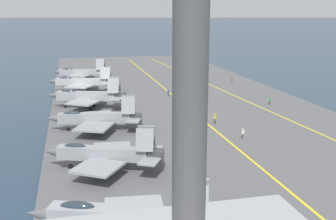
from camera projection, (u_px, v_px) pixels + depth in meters
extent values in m
plane|color=#23384C|center=(198.00, 118.00, 81.24)|extent=(2000.00, 2000.00, 0.00)
cube|color=#565659|center=(198.00, 117.00, 81.19)|extent=(213.60, 55.84, 0.40)
cube|color=yellow|center=(272.00, 112.00, 84.52)|extent=(191.88, 12.43, 0.01)
cube|color=yellow|center=(198.00, 116.00, 81.14)|extent=(192.24, 0.36, 0.01)
cube|color=#93999E|center=(122.00, 219.00, 36.27)|extent=(6.09, 12.69, 1.85)
cone|color=#5B5E60|center=(39.00, 214.00, 37.12)|extent=(2.48, 2.88, 1.76)
ellipsoid|color=#232D38|center=(77.00, 207.00, 36.51)|extent=(2.02, 3.28, 1.02)
cube|color=#93999E|center=(134.00, 208.00, 39.51)|extent=(5.19, 5.99, 0.28)
cube|color=#93999E|center=(194.00, 202.00, 34.07)|extent=(1.66, 2.58, 2.82)
cube|color=#93999E|center=(195.00, 192.00, 35.95)|extent=(1.66, 2.58, 2.82)
cube|color=#93999E|center=(205.00, 211.00, 37.71)|extent=(3.17, 2.87, 0.20)
cube|color=gray|center=(102.00, 153.00, 53.68)|extent=(5.45, 11.52, 1.66)
cone|color=#5B5E60|center=(51.00, 151.00, 54.42)|extent=(2.22, 2.60, 1.57)
cube|color=#38383A|center=(156.00, 155.00, 52.93)|extent=(2.43, 2.41, 1.41)
ellipsoid|color=#232D38|center=(75.00, 146.00, 53.89)|extent=(1.80, 2.97, 0.91)
cube|color=gray|center=(98.00, 167.00, 50.42)|extent=(7.18, 7.11, 0.28)
cube|color=gray|center=(112.00, 149.00, 57.11)|extent=(5.74, 5.52, 0.28)
cube|color=gray|center=(145.00, 140.00, 51.69)|extent=(1.58, 2.37, 2.85)
cube|color=gray|center=(147.00, 136.00, 53.37)|extent=(1.58, 2.37, 2.85)
cube|color=gray|center=(149.00, 161.00, 50.83)|extent=(3.52, 3.30, 0.20)
cube|color=gray|center=(155.00, 150.00, 55.13)|extent=(3.13, 2.63, 0.20)
cylinder|color=#B2B2B7|center=(70.00, 163.00, 54.52)|extent=(0.16, 0.16, 1.41)
cylinder|color=black|center=(70.00, 166.00, 54.61)|extent=(0.41, 0.64, 0.60)
cylinder|color=#B2B2B7|center=(110.00, 168.00, 52.79)|extent=(0.16, 0.16, 1.41)
cylinder|color=black|center=(110.00, 171.00, 52.89)|extent=(0.41, 0.64, 0.60)
cylinder|color=#B2B2B7|center=(114.00, 162.00, 55.03)|extent=(0.16, 0.16, 1.41)
cylinder|color=black|center=(114.00, 165.00, 55.13)|extent=(0.41, 0.64, 0.60)
cube|color=gray|center=(94.00, 118.00, 71.28)|extent=(3.64, 12.13, 1.62)
cone|color=#5B5E60|center=(52.00, 118.00, 70.89)|extent=(1.90, 2.50, 1.54)
cube|color=#38383A|center=(136.00, 117.00, 71.68)|extent=(2.17, 2.24, 1.38)
ellipsoid|color=#232D38|center=(72.00, 114.00, 70.89)|extent=(1.38, 3.03, 0.89)
cube|color=gray|center=(94.00, 127.00, 67.81)|extent=(7.43, 7.11, 0.28)
cube|color=gray|center=(99.00, 115.00, 75.04)|extent=(6.19, 5.61, 0.28)
cube|color=gray|center=(128.00, 105.00, 70.24)|extent=(1.29, 2.40, 2.97)
cube|color=gray|center=(129.00, 103.00, 71.89)|extent=(1.29, 2.40, 2.97)
cube|color=gray|center=(133.00, 121.00, 69.50)|extent=(3.40, 3.09, 0.20)
cube|color=gray|center=(134.00, 114.00, 73.79)|extent=(2.81, 2.29, 0.20)
cylinder|color=#B2B2B7|center=(68.00, 127.00, 71.38)|extent=(0.16, 0.16, 1.41)
cylinder|color=black|center=(68.00, 129.00, 71.48)|extent=(0.32, 0.63, 0.60)
cylinder|color=#B2B2B7|center=(101.00, 128.00, 70.60)|extent=(0.16, 0.16, 1.41)
cylinder|color=black|center=(101.00, 130.00, 70.69)|extent=(0.32, 0.63, 0.60)
cylinder|color=#B2B2B7|center=(102.00, 125.00, 72.80)|extent=(0.16, 0.16, 1.41)
cylinder|color=black|center=(102.00, 127.00, 72.90)|extent=(0.32, 0.63, 0.60)
cube|color=#93999E|center=(86.00, 96.00, 87.17)|extent=(5.59, 12.20, 1.77)
cone|color=#5B5E60|center=(53.00, 95.00, 87.83)|extent=(2.34, 2.74, 1.69)
cube|color=#38383A|center=(121.00, 97.00, 86.49)|extent=(2.57, 2.54, 1.51)
ellipsoid|color=#232D38|center=(68.00, 92.00, 87.31)|extent=(1.87, 3.14, 0.98)
cube|color=#93999E|center=(83.00, 102.00, 83.84)|extent=(7.33, 7.33, 0.28)
cube|color=#93999E|center=(93.00, 95.00, 90.69)|extent=(5.71, 5.71, 0.28)
cube|color=#93999E|center=(113.00, 86.00, 85.14)|extent=(1.63, 2.50, 3.05)
cube|color=#93999E|center=(115.00, 84.00, 86.95)|extent=(1.63, 2.50, 3.05)
cube|color=#93999E|center=(116.00, 99.00, 84.32)|extent=(3.57, 3.38, 0.20)
cube|color=#93999E|center=(121.00, 94.00, 88.75)|extent=(3.11, 2.71, 0.20)
cylinder|color=#B2B2B7|center=(65.00, 104.00, 88.00)|extent=(0.16, 0.16, 1.75)
cylinder|color=black|center=(65.00, 106.00, 88.14)|extent=(0.40, 0.64, 0.60)
cylinder|color=#B2B2B7|center=(91.00, 106.00, 86.26)|extent=(0.16, 0.16, 1.75)
cylinder|color=black|center=(91.00, 108.00, 86.40)|extent=(0.40, 0.64, 0.60)
cylinder|color=#B2B2B7|center=(94.00, 103.00, 88.67)|extent=(0.16, 0.16, 1.75)
cylinder|color=black|center=(94.00, 106.00, 88.80)|extent=(0.40, 0.64, 0.60)
cube|color=#A8AAAF|center=(81.00, 82.00, 104.26)|extent=(4.75, 12.64, 1.61)
cone|color=#5B5E60|center=(52.00, 81.00, 104.45)|extent=(2.08, 2.70, 1.53)
cube|color=#38383A|center=(111.00, 82.00, 104.07)|extent=(2.31, 2.45, 1.37)
ellipsoid|color=#232D38|center=(66.00, 78.00, 104.18)|extent=(1.63, 3.20, 0.89)
cube|color=#A8AAAF|center=(80.00, 86.00, 101.02)|extent=(7.27, 7.33, 0.28)
cube|color=#A8AAAF|center=(86.00, 81.00, 107.73)|extent=(5.35, 5.52, 0.28)
cube|color=#A8AAAF|center=(105.00, 73.00, 102.76)|extent=(1.45, 2.53, 2.78)
cube|color=#A8AAAF|center=(106.00, 72.00, 104.41)|extent=(1.45, 2.53, 2.78)
cube|color=#A8AAAF|center=(108.00, 83.00, 101.94)|extent=(3.54, 3.34, 0.20)
cube|color=#A8AAAF|center=(111.00, 80.00, 106.23)|extent=(2.98, 2.61, 0.20)
cylinder|color=#B2B2B7|center=(63.00, 88.00, 104.79)|extent=(0.16, 0.16, 1.85)
cylinder|color=black|center=(63.00, 91.00, 104.94)|extent=(0.36, 0.64, 0.60)
cylinder|color=#B2B2B7|center=(86.00, 89.00, 103.54)|extent=(0.16, 0.16, 1.85)
cylinder|color=black|center=(86.00, 92.00, 103.69)|extent=(0.36, 0.64, 0.60)
cylinder|color=#B2B2B7|center=(88.00, 88.00, 105.73)|extent=(0.16, 0.16, 1.85)
cylinder|color=black|center=(88.00, 90.00, 105.88)|extent=(0.36, 0.64, 0.60)
cube|color=#93999E|center=(81.00, 72.00, 122.84)|extent=(4.57, 12.22, 1.61)
cone|color=#5B5E60|center=(56.00, 72.00, 122.99)|extent=(2.05, 2.61, 1.53)
cube|color=#38383A|center=(105.00, 72.00, 122.69)|extent=(2.28, 2.37, 1.37)
ellipsoid|color=#232D38|center=(68.00, 69.00, 122.74)|extent=(1.59, 3.09, 0.89)
cube|color=#93999E|center=(80.00, 76.00, 119.84)|extent=(6.72, 6.92, 0.28)
cube|color=#93999E|center=(84.00, 72.00, 126.07)|extent=(4.82, 5.30, 0.28)
cube|color=#93999E|center=(100.00, 65.00, 121.34)|extent=(1.48, 2.47, 3.05)
cube|color=#93999E|center=(101.00, 64.00, 122.99)|extent=(1.48, 2.47, 3.05)
cube|color=#93999E|center=(102.00, 73.00, 120.56)|extent=(3.50, 3.26, 0.20)
cube|color=#93999E|center=(105.00, 71.00, 124.84)|extent=(2.97, 2.51, 0.20)
cylinder|color=#B2B2B7|center=(65.00, 77.00, 123.29)|extent=(0.16, 0.16, 1.40)
cylinder|color=black|center=(65.00, 79.00, 123.38)|extent=(0.36, 0.64, 0.60)
cylinder|color=#B2B2B7|center=(84.00, 78.00, 122.07)|extent=(0.16, 0.16, 1.40)
cylinder|color=black|center=(84.00, 79.00, 122.17)|extent=(0.36, 0.64, 0.60)
cylinder|color=#B2B2B7|center=(86.00, 77.00, 124.26)|extent=(0.16, 0.16, 1.40)
cylinder|color=black|center=(86.00, 78.00, 124.36)|extent=(0.36, 0.64, 0.60)
cylinder|color=#383328|center=(232.00, 81.00, 118.70)|extent=(0.24, 0.24, 0.89)
cube|color=brown|center=(232.00, 78.00, 118.53)|extent=(0.35, 0.44, 0.53)
sphere|color=tan|center=(232.00, 77.00, 118.44)|extent=(0.22, 0.22, 0.22)
sphere|color=brown|center=(232.00, 77.00, 118.43)|extent=(0.24, 0.24, 0.24)
cylinder|color=#232328|center=(186.00, 84.00, 113.87)|extent=(0.24, 0.24, 0.91)
cube|color=purple|center=(186.00, 81.00, 113.69)|extent=(0.28, 0.40, 0.62)
sphere|color=tan|center=(186.00, 79.00, 113.58)|extent=(0.22, 0.22, 0.22)
sphere|color=purple|center=(186.00, 79.00, 113.57)|extent=(0.24, 0.24, 0.24)
cylinder|color=#383328|center=(215.00, 121.00, 75.84)|extent=(0.24, 0.24, 0.92)
cube|color=yellow|center=(215.00, 117.00, 75.65)|extent=(0.42, 0.46, 0.62)
sphere|color=#9E7051|center=(215.00, 115.00, 75.55)|extent=(0.22, 0.22, 0.22)
sphere|color=yellow|center=(215.00, 114.00, 75.54)|extent=(0.24, 0.24, 0.24)
cylinder|color=#383328|center=(168.00, 95.00, 99.50)|extent=(0.24, 0.24, 0.88)
cube|color=#284CB2|center=(168.00, 92.00, 99.33)|extent=(0.43, 0.46, 0.56)
sphere|color=beige|center=(168.00, 90.00, 99.23)|extent=(0.22, 0.22, 0.22)
sphere|color=#284CB2|center=(168.00, 90.00, 99.22)|extent=(0.24, 0.24, 0.24)
cylinder|color=#4C473D|center=(243.00, 136.00, 67.03)|extent=(0.24, 0.24, 0.83)
cube|color=white|center=(243.00, 132.00, 66.87)|extent=(0.32, 0.42, 0.58)
sphere|color=tan|center=(243.00, 130.00, 66.77)|extent=(0.22, 0.22, 0.22)
sphere|color=white|center=(243.00, 129.00, 66.76)|extent=(0.24, 0.24, 0.24)
cylinder|color=#383328|center=(270.00, 103.00, 90.98)|extent=(0.24, 0.24, 0.88)
cube|color=green|center=(270.00, 99.00, 90.82)|extent=(0.42, 0.46, 0.53)
sphere|color=beige|center=(270.00, 98.00, 90.73)|extent=(0.22, 0.22, 0.22)
sphere|color=green|center=(270.00, 97.00, 90.71)|extent=(0.24, 0.24, 0.24)
cylinder|color=#383328|center=(201.00, 95.00, 98.54)|extent=(0.24, 0.24, 0.92)
cube|color=red|center=(201.00, 92.00, 98.37)|extent=(0.45, 0.46, 0.57)
sphere|color=tan|center=(201.00, 91.00, 98.27)|extent=(0.22, 0.22, 0.22)
sphere|color=red|center=(201.00, 90.00, 98.26)|extent=(0.24, 0.24, 0.24)
cylinder|color=#4C4C4F|center=(190.00, 96.00, 5.82)|extent=(0.50, 0.50, 6.36)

